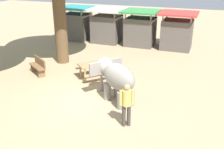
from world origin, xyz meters
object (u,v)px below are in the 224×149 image
Objects in this scene: wooden_bench at (38,66)px; market_stall_white at (107,27)px; picnic_table_near at (94,67)px; market_stall_teal at (76,25)px; person_handler at (127,102)px; market_stall_red at (177,33)px; elephant at (116,77)px; market_stall_green at (140,30)px.

market_stall_white is (0.91, 7.47, 0.67)m from wooden_bench.
market_stall_teal is at bearing 76.28° from picnic_table_near.
market_stall_teal is 1.00× the size of market_stall_white.
wooden_bench is 0.55× the size of market_stall_white.
market_stall_red reaches higher than person_handler.
market_stall_red is at bearing 17.93° from picnic_table_near.
wooden_bench is 0.55× the size of market_stall_red.
market_stall_red is at bearing -95.72° from wooden_bench.
market_stall_teal is (-1.69, 7.47, 0.67)m from wooden_bench.
market_stall_green is at bearing -45.60° from elephant.
person_handler is at bearing -174.13° from wooden_bench.
market_stall_green reaches higher than person_handler.
picnic_table_near is 7.24m from market_stall_white.
market_stall_white reaches higher than picnic_table_near.
market_stall_white is 1.00× the size of market_stall_green.
wooden_bench is 8.28m from market_stall_green.
market_stall_teal is at bearing 180.00° from market_stall_white.
market_stall_green is at bearing 180.00° from market_stall_red.
market_stall_red is (7.80, 0.00, 0.00)m from market_stall_teal.
market_stall_red is at bearing -29.16° from person_handler.
market_stall_teal is (-7.57, 10.55, 0.19)m from person_handler.
picnic_table_near is at bearing -9.48° from elephant.
market_stall_teal and market_stall_red have the same top height.
market_stall_white is (-3.92, 8.82, 0.06)m from elephant.
market_stall_teal is 1.00× the size of market_stall_green.
market_stall_green is (3.51, 7.47, 0.67)m from wooden_bench.
person_handler is at bearing -91.27° from market_stall_red.
market_stall_teal is at bearing -43.69° from wooden_bench.
person_handler is 10.82m from market_stall_green.
market_stall_white is at bearing 180.00° from market_stall_green.
market_stall_green is (-1.32, 8.82, 0.06)m from elephant.
market_stall_white is at bearing -63.38° from wooden_bench.
market_stall_red reaches higher than elephant.
person_handler is at bearing -64.80° from market_stall_white.
picnic_table_near is at bearing -114.46° from market_stall_red.
elephant is 5.05m from wooden_bench.
market_stall_green is (0.55, 6.92, 0.55)m from picnic_table_near.
picnic_table_near is 0.84× the size of market_stall_green.
person_handler is 1.17× the size of wooden_bench.
market_stall_teal is at bearing 180.00° from market_stall_red.
market_stall_white and market_stall_green have the same top height.
market_stall_white is 2.60m from market_stall_green.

